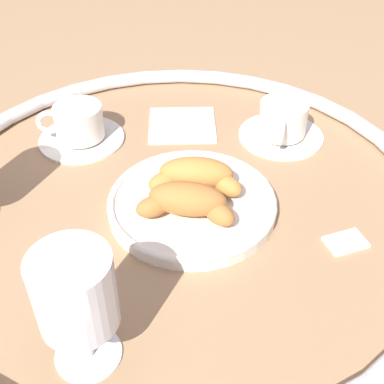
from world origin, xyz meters
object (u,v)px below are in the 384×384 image
object	(u,v)px
croissant_large	(196,175)
coffee_cup_far	(282,123)
juice_glass_left	(75,294)
sugar_packet	(346,241)
croissant_small	(187,202)
folded_napkin	(182,124)
coffee_cup_near	(79,126)
pastry_plate	(192,203)

from	to	relation	value
croissant_large	coffee_cup_far	distance (m)	0.21
croissant_large	juice_glass_left	size ratio (longest dim) A/B	0.97
juice_glass_left	sugar_packet	xyz separation A→B (m)	(-0.26, -0.21, -0.09)
sugar_packet	croissant_small	bearing A→B (deg)	-29.35
sugar_packet	folded_napkin	distance (m)	0.35
coffee_cup_near	juice_glass_left	size ratio (longest dim) A/B	0.97
pastry_plate	coffee_cup_near	world-z (taller)	coffee_cup_near
juice_glass_left	sugar_packet	bearing A→B (deg)	-140.65
juice_glass_left	pastry_plate	bearing A→B (deg)	-103.83
folded_napkin	croissant_small	bearing A→B (deg)	103.79
pastry_plate	croissant_small	world-z (taller)	croissant_small
sugar_packet	folded_napkin	size ratio (longest dim) A/B	0.45
croissant_large	croissant_small	size ratio (longest dim) A/B	0.99
pastry_plate	folded_napkin	size ratio (longest dim) A/B	2.06
croissant_large	juice_glass_left	bearing A→B (deg)	77.27
pastry_plate	croissant_large	xyz separation A→B (m)	(-0.00, -0.02, 0.03)
coffee_cup_near	coffee_cup_far	size ratio (longest dim) A/B	1.00
pastry_plate	coffee_cup_far	size ratio (longest dim) A/B	1.67
croissant_small	coffee_cup_near	xyz separation A→B (m)	(0.21, -0.16, -0.01)
croissant_large	coffee_cup_far	size ratio (longest dim) A/B	1.00
coffee_cup_far	juice_glass_left	xyz separation A→B (m)	(0.17, 0.44, 0.07)
folded_napkin	coffee_cup_near	bearing A→B (deg)	26.39
coffee_cup_near	croissant_large	bearing A→B (deg)	153.49
croissant_large	folded_napkin	distance (m)	0.19
juice_glass_left	sugar_packet	distance (m)	0.35
croissant_large	sugar_packet	bearing A→B (deg)	166.17
juice_glass_left	folded_napkin	xyz separation A→B (m)	(-0.00, -0.44, -0.09)
coffee_cup_far	folded_napkin	bearing A→B (deg)	-0.93
coffee_cup_far	juice_glass_left	bearing A→B (deg)	69.41
coffee_cup_near	sugar_packet	distance (m)	0.44
sugar_packet	pastry_plate	bearing A→B (deg)	-38.02
coffee_cup_near	croissant_small	bearing A→B (deg)	142.56
juice_glass_left	folded_napkin	bearing A→B (deg)	-90.19
coffee_cup_far	pastry_plate	bearing A→B (deg)	62.06
pastry_plate	croissant_small	size ratio (longest dim) A/B	1.66
croissant_small	juice_glass_left	world-z (taller)	juice_glass_left
croissant_small	sugar_packet	world-z (taller)	croissant_small
pastry_plate	coffee_cup_far	xyz separation A→B (m)	(-0.11, -0.20, 0.02)
croissant_large	croissant_small	xyz separation A→B (m)	(0.00, 0.06, 0.00)
sugar_packet	coffee_cup_near	bearing A→B (deg)	-51.43
pastry_plate	folded_napkin	xyz separation A→B (m)	(0.06, -0.20, -0.01)
pastry_plate	sugar_packet	distance (m)	0.20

